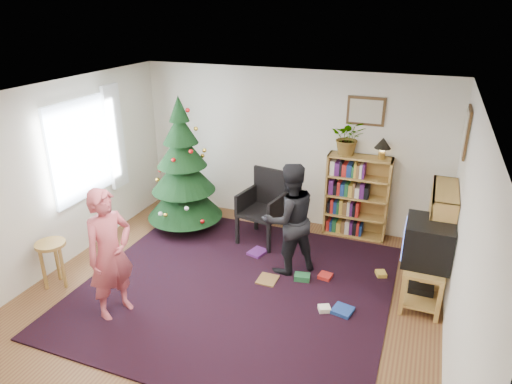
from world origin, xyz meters
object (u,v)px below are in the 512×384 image
(picture_back, at_px, (366,111))
(bookshelf_back, at_px, (357,196))
(stool, at_px, (52,253))
(armchair, at_px, (265,203))
(crt_tv, at_px, (428,242))
(picture_right, at_px, (467,132))
(christmas_tree, at_px, (183,176))
(bookshelf_right, at_px, (438,235))
(person_standing, at_px, (110,254))
(tv_stand, at_px, (423,277))
(potted_plant, at_px, (349,137))
(table_lamp, at_px, (383,144))
(person_by_chair, at_px, (289,219))

(picture_back, bearing_deg, bookshelf_back, -89.03)
(bookshelf_back, distance_m, stool, 4.38)
(armchair, bearing_deg, crt_tv, -8.99)
(picture_right, distance_m, stool, 5.38)
(christmas_tree, xyz_separation_m, stool, (-0.76, -2.04, -0.42))
(christmas_tree, relative_size, crt_tv, 3.63)
(bookshelf_back, height_order, bookshelf_right, same)
(christmas_tree, bearing_deg, bookshelf_back, 16.59)
(person_standing, bearing_deg, stool, 99.52)
(tv_stand, xyz_separation_m, crt_tv, (-0.00, 0.00, 0.49))
(bookshelf_right, height_order, potted_plant, potted_plant)
(bookshelf_right, height_order, table_lamp, table_lamp)
(picture_right, xyz_separation_m, table_lamp, (-1.02, 0.59, -0.43))
(christmas_tree, xyz_separation_m, person_standing, (0.32, -2.23, -0.11))
(bookshelf_right, relative_size, stool, 2.08)
(picture_back, height_order, christmas_tree, christmas_tree)
(bookshelf_back, bearing_deg, tv_stand, -53.44)
(bookshelf_back, distance_m, potted_plant, 0.93)
(table_lamp, bearing_deg, picture_right, -29.98)
(picture_back, xyz_separation_m, tv_stand, (1.07, -1.58, -1.63))
(picture_back, xyz_separation_m, stool, (-3.35, -2.95, -1.47))
(stool, xyz_separation_m, person_by_chair, (2.69, 1.44, 0.29))
(christmas_tree, height_order, stool, christmas_tree)
(bookshelf_right, bearing_deg, crt_tv, 166.79)
(tv_stand, distance_m, person_by_chair, 1.79)
(stool, bearing_deg, christmas_tree, 69.51)
(stool, bearing_deg, picture_back, 41.35)
(picture_right, relative_size, table_lamp, 1.88)
(picture_right, height_order, armchair, picture_right)
(picture_right, bearing_deg, bookshelf_back, 155.96)
(bookshelf_back, distance_m, armchair, 1.42)
(bookshelf_right, xyz_separation_m, stool, (-4.54, -1.90, -0.18))
(picture_back, height_order, picture_right, picture_right)
(picture_back, height_order, person_by_chair, picture_back)
(potted_plant, bearing_deg, christmas_tree, -162.10)
(person_standing, bearing_deg, tv_stand, -45.80)
(christmas_tree, height_order, table_lamp, christmas_tree)
(picture_back, bearing_deg, bookshelf_right, -41.47)
(picture_back, bearing_deg, armchair, -149.06)
(person_by_chair, xyz_separation_m, potted_plant, (0.46, 1.38, 0.79))
(tv_stand, xyz_separation_m, table_lamp, (-0.77, 1.44, 1.20))
(stool, relative_size, person_standing, 0.39)
(tv_stand, xyz_separation_m, stool, (-4.42, -1.37, 0.16))
(christmas_tree, height_order, potted_plant, christmas_tree)
(person_by_chair, height_order, potted_plant, potted_plant)
(christmas_tree, distance_m, tv_stand, 3.76)
(armchair, relative_size, person_by_chair, 0.71)
(bookshelf_right, bearing_deg, picture_back, 48.53)
(tv_stand, height_order, potted_plant, potted_plant)
(bookshelf_right, height_order, crt_tv, bookshelf_right)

